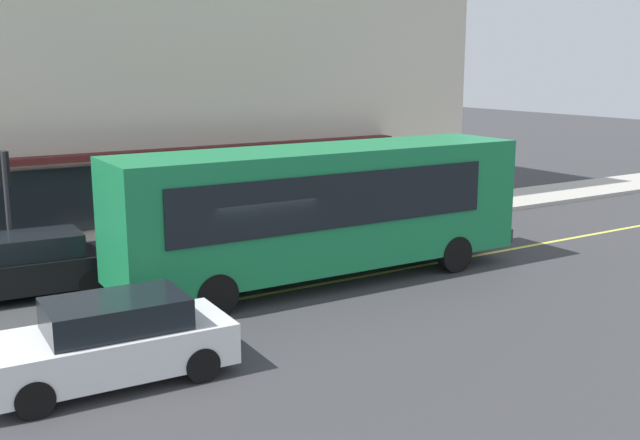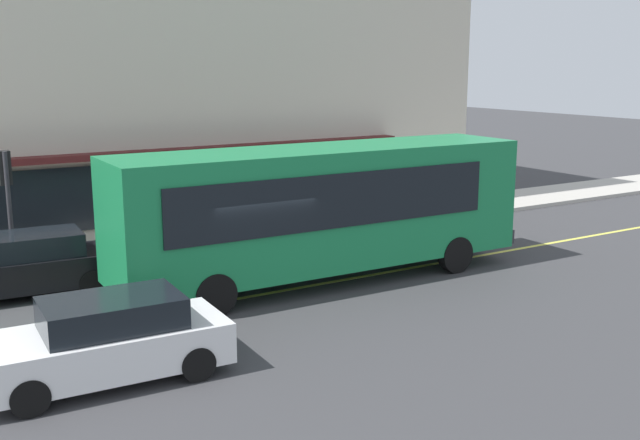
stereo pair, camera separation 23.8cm
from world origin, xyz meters
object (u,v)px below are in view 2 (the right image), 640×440
object	(u,v)px
car_white	(107,340)
pedestrian_waiting	(360,194)
car_black	(26,265)
traffic_light	(6,182)
bus	(324,206)

from	to	relation	value
car_white	pedestrian_waiting	size ratio (longest dim) A/B	2.40
car_black	car_white	bearing A→B (deg)	-87.65
car_black	pedestrian_waiting	size ratio (longest dim) A/B	2.42
car_white	pedestrian_waiting	bearing A→B (deg)	35.92
traffic_light	car_white	world-z (taller)	traffic_light
traffic_light	pedestrian_waiting	bearing A→B (deg)	-1.37
bus	pedestrian_waiting	distance (m)	6.28
pedestrian_waiting	car_black	bearing A→B (deg)	-171.00
bus	traffic_light	bearing A→B (deg)	144.82
traffic_light	bus	bearing A→B (deg)	-35.18
traffic_light	car_white	size ratio (longest dim) A/B	0.73
bus	car_black	distance (m)	7.51
car_black	pedestrian_waiting	xyz separation A→B (m)	(11.11, 1.76, 0.51)
bus	traffic_light	world-z (taller)	bus
car_white	traffic_light	bearing A→B (deg)	91.74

